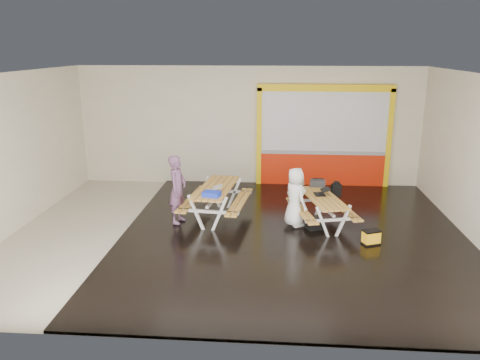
# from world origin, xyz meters

# --- Properties ---
(room) EXTENTS (10.02, 8.02, 3.52)m
(room) POSITION_xyz_m (0.00, 0.00, 1.75)
(room) COLOR #BFB5A1
(room) RESTS_ON ground
(deck) EXTENTS (7.50, 7.98, 0.05)m
(deck) POSITION_xyz_m (1.25, 0.00, 0.03)
(deck) COLOR black
(deck) RESTS_ON room
(kiosk) EXTENTS (3.88, 0.16, 3.00)m
(kiosk) POSITION_xyz_m (2.20, 3.93, 1.44)
(kiosk) COLOR red
(kiosk) RESTS_ON room
(picnic_table_left) EXTENTS (1.64, 2.23, 0.83)m
(picnic_table_left) POSITION_xyz_m (-0.57, 0.87, 0.63)
(picnic_table_left) COLOR #C38D38
(picnic_table_left) RESTS_ON deck
(picnic_table_right) EXTENTS (1.63, 2.06, 0.72)m
(picnic_table_right) POSITION_xyz_m (1.92, 0.58, 0.56)
(picnic_table_right) COLOR #C38D38
(picnic_table_right) RESTS_ON deck
(person_left) EXTENTS (0.48, 0.64, 1.59)m
(person_left) POSITION_xyz_m (-1.41, 0.48, 0.87)
(person_left) COLOR #6D476A
(person_left) RESTS_ON deck
(person_right) EXTENTS (0.71, 0.79, 1.35)m
(person_right) POSITION_xyz_m (1.29, 0.44, 0.76)
(person_right) COLOR white
(person_right) RESTS_ON deck
(laptop_left) EXTENTS (0.39, 0.36, 0.16)m
(laptop_left) POSITION_xyz_m (-0.58, 0.43, 0.88)
(laptop_left) COLOR silver
(laptop_left) RESTS_ON picnic_table_left
(laptop_right) EXTENTS (0.40, 0.37, 0.15)m
(laptop_right) POSITION_xyz_m (1.90, 0.76, 0.78)
(laptop_right) COLOR black
(laptop_right) RESTS_ON picnic_table_right
(blue_pouch) EXTENTS (0.42, 0.34, 0.11)m
(blue_pouch) POSITION_xyz_m (-0.57, 0.13, 0.88)
(blue_pouch) COLOR #1A33CD
(blue_pouch) RESTS_ON picnic_table_left
(toolbox) EXTENTS (0.38, 0.20, 0.21)m
(toolbox) POSITION_xyz_m (1.86, 1.42, 0.81)
(toolbox) COLOR black
(toolbox) RESTS_ON picnic_table_right
(backpack) EXTENTS (0.25, 0.19, 0.38)m
(backpack) POSITION_xyz_m (2.32, 1.40, 0.67)
(backpack) COLOR black
(backpack) RESTS_ON picnic_table_right
(dark_case) EXTENTS (0.46, 0.41, 0.14)m
(dark_case) POSITION_xyz_m (1.74, 0.35, 0.12)
(dark_case) COLOR black
(dark_case) RESTS_ON deck
(fluke_bag) EXTENTS (0.41, 0.35, 0.31)m
(fluke_bag) POSITION_xyz_m (2.85, -0.44, 0.20)
(fluke_bag) COLOR black
(fluke_bag) RESTS_ON deck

